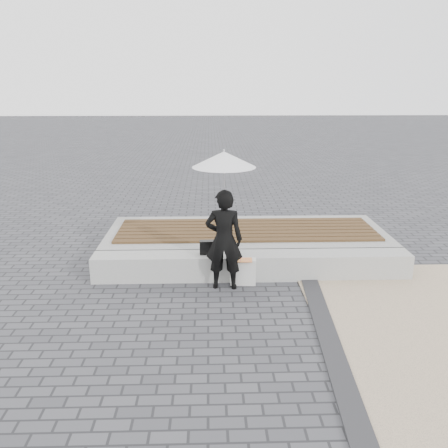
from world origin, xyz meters
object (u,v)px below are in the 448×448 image
at_px(parasol, 224,159).
at_px(handbag, 210,247).
at_px(woman, 224,240).
at_px(canvas_tote, 243,271).
at_px(seating_ledge, 252,265).

xyz_separation_m(parasol, handbag, (-0.21, 0.38, -1.44)).
relative_size(woman, parasol, 1.31).
xyz_separation_m(woman, canvas_tote, (0.30, 0.12, -0.55)).
xyz_separation_m(parasol, canvas_tote, (0.30, 0.12, -1.74)).
distance_m(seating_ledge, canvas_tote, 0.31).
height_order(woman, canvas_tote, woman).
bearing_deg(parasol, woman, 0.00).
distance_m(seating_ledge, handbag, 0.74).
bearing_deg(parasol, canvas_tote, 21.98).
bearing_deg(woman, parasol, -0.00).
bearing_deg(handbag, woman, -63.28).
bearing_deg(seating_ledge, parasol, -139.73).
xyz_separation_m(seating_ledge, parasol, (-0.46, -0.39, 1.75)).
height_order(seating_ledge, handbag, handbag).
bearing_deg(handbag, parasol, -63.28).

